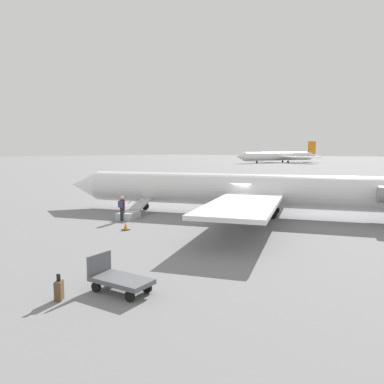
# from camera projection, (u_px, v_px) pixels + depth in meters

# --- Properties ---
(ground_plane) EXTENTS (600.00, 600.00, 0.00)m
(ground_plane) POSITION_uv_depth(u_px,v_px,m) (241.00, 215.00, 28.53)
(ground_plane) COLOR slate
(airplane_main) EXTENTS (28.86, 22.74, 6.41)m
(airplane_main) POSITION_uv_depth(u_px,v_px,m) (254.00, 190.00, 28.04)
(airplane_main) COLOR white
(airplane_main) RESTS_ON ground
(airplane_taxiing_distant) EXTENTS (33.87, 43.36, 8.76)m
(airplane_taxiing_distant) POSITION_uv_depth(u_px,v_px,m) (280.00, 156.00, 149.53)
(airplane_taxiing_distant) COLOR white
(airplane_taxiing_distant) RESTS_ON ground
(boarding_stairs) EXTENTS (2.56, 4.08, 1.63)m
(boarding_stairs) POSITION_uv_depth(u_px,v_px,m) (131.00, 213.00, 27.17)
(boarding_stairs) COLOR #B2B2B7
(boarding_stairs) RESTS_ON ground
(passenger) EXTENTS (0.45, 0.57, 1.74)m
(passenger) POSITION_uv_depth(u_px,v_px,m) (122.00, 207.00, 25.91)
(passenger) COLOR #23232D
(passenger) RESTS_ON ground
(luggage_cart) EXTENTS (2.35, 1.44, 1.22)m
(luggage_cart) POSITION_uv_depth(u_px,v_px,m) (119.00, 279.00, 12.93)
(luggage_cart) COLOR #595B60
(luggage_cart) RESTS_ON ground
(suitcase) EXTENTS (0.41, 0.41, 0.88)m
(suitcase) POSITION_uv_depth(u_px,v_px,m) (59.00, 290.00, 12.22)
(suitcase) COLOR brown
(suitcase) RESTS_ON ground
(traffic_cone_near_stairs) EXTENTS (0.41, 0.41, 0.45)m
(traffic_cone_near_stairs) POSITION_uv_depth(u_px,v_px,m) (126.00, 227.00, 23.02)
(traffic_cone_near_stairs) COLOR black
(traffic_cone_near_stairs) RESTS_ON ground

